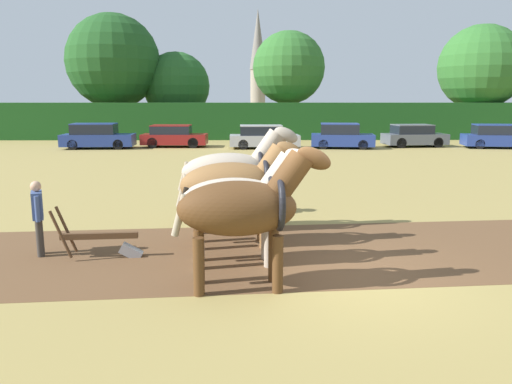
{
  "coord_description": "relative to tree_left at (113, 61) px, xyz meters",
  "views": [
    {
      "loc": [
        -1.61,
        -8.49,
        3.14
      ],
      "look_at": [
        -1.49,
        2.34,
        1.1
      ],
      "focal_mm": 35.0,
      "sensor_mm": 36.0,
      "label": 1
    }
  ],
  "objects": [
    {
      "name": "draft_horse_lead_right",
      "position": [
        10.96,
        -32.7,
        -4.84
      ],
      "size": [
        2.7,
        1.06,
        2.29
      ],
      "rotation": [
        0.0,
        0.0,
        0.09
      ],
      "color": "#B2A38E",
      "rests_on": "ground"
    },
    {
      "name": "plow",
      "position": [
        8.29,
        -32.3,
        -5.77
      ],
      "size": [
        1.75,
        0.49,
        1.13
      ],
      "rotation": [
        0.0,
        0.0,
        0.09
      ],
      "color": "#4C331E",
      "rests_on": "ground"
    },
    {
      "name": "draft_horse_trail_left",
      "position": [
        10.84,
        -31.45,
        -4.77
      ],
      "size": [
        2.77,
        1.21,
        2.32
      ],
      "rotation": [
        0.0,
        0.0,
        0.09
      ],
      "color": "brown",
      "rests_on": "ground"
    },
    {
      "name": "farmer_beside_team",
      "position": [
        10.68,
        -28.55,
        -5.11
      ],
      "size": [
        0.42,
        0.64,
        1.69
      ],
      "rotation": [
        0.0,
        0.0,
        -0.25
      ],
      "color": "#28334C",
      "rests_on": "ground"
    },
    {
      "name": "hedgerow",
      "position": [
        12.78,
        -3.11,
        -4.69
      ],
      "size": [
        79.07,
        1.75,
        2.8
      ],
      "primitive_type": "cube",
      "color": "#194719",
      "rests_on": "ground"
    },
    {
      "name": "church_spire",
      "position": [
        12.34,
        39.57,
        2.75
      ],
      "size": [
        2.6,
        2.6,
        16.9
      ],
      "color": "gray",
      "rests_on": "ground"
    },
    {
      "name": "draft_horse_trail_right",
      "position": [
        10.75,
        -30.21,
        -4.66
      ],
      "size": [
        2.91,
        1.13,
        2.56
      ],
      "rotation": [
        0.0,
        0.0,
        0.09
      ],
      "color": "#B2A38E",
      "rests_on": "ground"
    },
    {
      "name": "parked_car_center",
      "position": [
        16.95,
        -10.23,
        -5.34
      ],
      "size": [
        4.11,
        2.28,
        1.58
      ],
      "rotation": [
        0.0,
        0.0,
        -0.12
      ],
      "color": "navy",
      "rests_on": "ground"
    },
    {
      "name": "ground_plane",
      "position": [
        12.78,
        -33.42,
        -6.09
      ],
      "size": [
        240.0,
        240.0,
        0.0
      ],
      "primitive_type": "plane",
      "color": "#998447"
    },
    {
      "name": "farmer_at_plow",
      "position": [
        6.91,
        -32.14,
        -5.22
      ],
      "size": [
        0.35,
        0.59,
        1.53
      ],
      "rotation": [
        0.0,
        0.0,
        0.39
      ],
      "color": "#38332D",
      "rests_on": "ground"
    },
    {
      "name": "parked_car_right",
      "position": [
        26.9,
        -10.24,
        -5.37
      ],
      "size": [
        4.47,
        2.39,
        1.51
      ],
      "rotation": [
        0.0,
        0.0,
        -0.15
      ],
      "color": "navy",
      "rests_on": "ground"
    },
    {
      "name": "tree_center_left",
      "position": [
        4.88,
        1.29,
        -1.93
      ],
      "size": [
        5.63,
        5.63,
        6.99
      ],
      "color": "#4C3823",
      "rests_on": "ground"
    },
    {
      "name": "parked_car_center_right",
      "position": [
        21.86,
        -9.3,
        -5.39
      ],
      "size": [
        4.17,
        2.21,
        1.46
      ],
      "rotation": [
        0.0,
        0.0,
        0.11
      ],
      "color": "#565B66",
      "rests_on": "ground"
    },
    {
      "name": "parked_car_center_left",
      "position": [
        11.98,
        -10.2,
        -5.39
      ],
      "size": [
        4.45,
        1.96,
        1.46
      ],
      "rotation": [
        0.0,
        0.0,
        0.03
      ],
      "color": "#A8A8B2",
      "rests_on": "ground"
    },
    {
      "name": "tree_center_right",
      "position": [
        29.57,
        -1.21,
        -0.55
      ],
      "size": [
        6.69,
        6.69,
        8.9
      ],
      "color": "#423323",
      "rests_on": "ground"
    },
    {
      "name": "parked_car_far_left",
      "position": [
        1.48,
        -10.26,
        -5.34
      ],
      "size": [
        4.53,
        2.0,
        1.59
      ],
      "rotation": [
        0.0,
        0.0,
        0.05
      ],
      "color": "navy",
      "rests_on": "ground"
    },
    {
      "name": "tree_center",
      "position": [
        14.27,
        -0.6,
        -0.55
      ],
      "size": [
        5.82,
        5.82,
        8.47
      ],
      "color": "#4C3823",
      "rests_on": "ground"
    },
    {
      "name": "parked_car_left",
      "position": [
        6.15,
        -9.28,
        -5.4
      ],
      "size": [
        4.22,
        1.87,
        1.43
      ],
      "rotation": [
        0.0,
        0.0,
        -0.02
      ],
      "color": "maroon",
      "rests_on": "ground"
    },
    {
      "name": "draft_horse_lead_left",
      "position": [
        11.07,
        -33.95,
        -4.72
      ],
      "size": [
        2.69,
        1.12,
        2.45
      ],
      "rotation": [
        0.0,
        0.0,
        0.09
      ],
      "color": "#513319",
      "rests_on": "ground"
    },
    {
      "name": "tree_left",
      "position": [
        0.0,
        0.0,
        0.0
      ],
      "size": [
        7.56,
        7.56,
        9.88
      ],
      "color": "#4C3823",
      "rests_on": "ground"
    }
  ]
}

